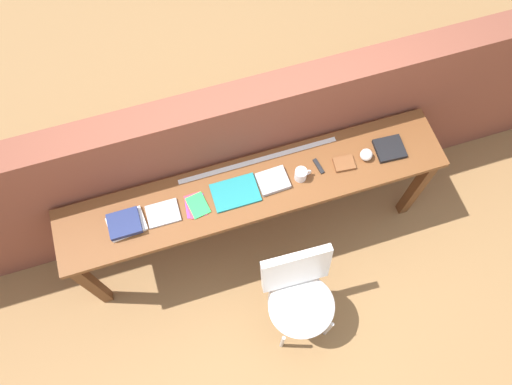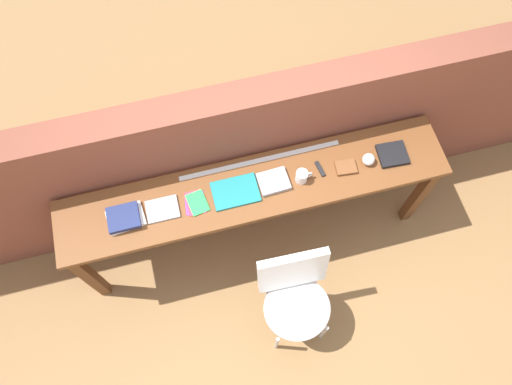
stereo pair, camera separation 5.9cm
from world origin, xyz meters
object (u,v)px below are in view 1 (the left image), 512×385
object	(u,v)px
book_open_centre	(235,193)
mug	(301,174)
magazine_cycling	(163,213)
multitool_folded	(318,166)
book_repair_rightmost	(390,149)
sports_ball_small	(366,155)
chair_white_moulded	(299,294)
leather_journal_brown	(344,164)
book_stack_leftmost	(125,224)
pamphlet_pile_colourful	(196,205)

from	to	relation	value
book_open_centre	mug	bearing A→B (deg)	-2.60
magazine_cycling	mug	world-z (taller)	mug
multitool_folded	mug	bearing A→B (deg)	-164.33
magazine_cycling	book_repair_rightmost	xyz separation A→B (m)	(1.50, 0.00, 0.01)
magazine_cycling	multitool_folded	size ratio (longest dim) A/B	1.80
book_open_centre	sports_ball_small	bearing A→B (deg)	-0.72
sports_ball_small	book_repair_rightmost	distance (m)	0.17
book_repair_rightmost	book_open_centre	bearing A→B (deg)	-176.44
magazine_cycling	multitool_folded	world-z (taller)	same
chair_white_moulded	book_repair_rightmost	size ratio (longest dim) A/B	4.88
leather_journal_brown	sports_ball_small	distance (m)	0.15
book_stack_leftmost	chair_white_moulded	bearing A→B (deg)	-34.93
book_stack_leftmost	pamphlet_pile_colourful	size ratio (longest dim) A/B	1.35
book_open_centre	book_repair_rightmost	distance (m)	1.04
book_stack_leftmost	leather_journal_brown	distance (m)	1.41
book_repair_rightmost	mug	bearing A→B (deg)	-174.81
magazine_cycling	sports_ball_small	size ratio (longest dim) A/B	2.48
chair_white_moulded	magazine_cycling	distance (m)	1.01
mug	leather_journal_brown	world-z (taller)	mug
book_stack_leftmost	mug	xyz separation A→B (m)	(1.12, -0.01, 0.02)
book_open_centre	leather_journal_brown	bearing A→B (deg)	-1.26
book_repair_rightmost	sports_ball_small	bearing A→B (deg)	-174.00
magazine_cycling	sports_ball_small	distance (m)	1.33
book_stack_leftmost	magazine_cycling	distance (m)	0.23
chair_white_moulded	magazine_cycling	size ratio (longest dim) A/B	4.51
book_stack_leftmost	book_open_centre	bearing A→B (deg)	0.61
magazine_cycling	leather_journal_brown	bearing A→B (deg)	-0.01
chair_white_moulded	multitool_folded	world-z (taller)	multitool_folded
pamphlet_pile_colourful	multitool_folded	world-z (taller)	multitool_folded
chair_white_moulded	sports_ball_small	bearing A→B (deg)	44.91
mug	book_repair_rightmost	world-z (taller)	mug
mug	leather_journal_brown	size ratio (longest dim) A/B	0.85
chair_white_moulded	sports_ball_small	world-z (taller)	sports_ball_small
chair_white_moulded	book_open_centre	world-z (taller)	book_open_centre
sports_ball_small	pamphlet_pile_colourful	bearing A→B (deg)	-179.99
pamphlet_pile_colourful	mug	world-z (taller)	mug
book_open_centre	mug	xyz separation A→B (m)	(0.42, -0.02, 0.04)
magazine_cycling	book_repair_rightmost	distance (m)	1.50
leather_journal_brown	sports_ball_small	bearing A→B (deg)	7.72
magazine_cycling	mug	distance (m)	0.89
chair_white_moulded	pamphlet_pile_colourful	distance (m)	0.88
book_open_centre	mug	world-z (taller)	mug
pamphlet_pile_colourful	multitool_folded	bearing A→B (deg)	1.97
book_stack_leftmost	book_repair_rightmost	distance (m)	1.73
chair_white_moulded	pamphlet_pile_colourful	bearing A→B (deg)	126.87
multitool_folded	sports_ball_small	xyz separation A→B (m)	(0.31, -0.03, 0.03)
multitool_folded	book_repair_rightmost	xyz separation A→B (m)	(0.48, -0.02, 0.01)
sports_ball_small	book_repair_rightmost	size ratio (longest dim) A/B	0.44
book_repair_rightmost	book_stack_leftmost	bearing A→B (deg)	-176.17
magazine_cycling	multitool_folded	distance (m)	1.02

